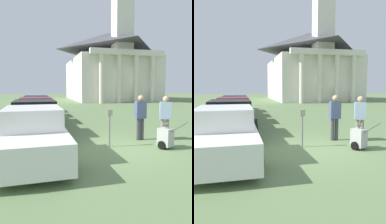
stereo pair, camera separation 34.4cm
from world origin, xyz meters
TOP-DOWN VIEW (x-y plane):
  - ground_plane at (0.00, 0.00)m, footprint 120.00×120.00m
  - parked_car_white at (-2.74, -0.26)m, footprint 1.97×4.83m
  - parked_car_black at (-2.74, 2.94)m, footprint 2.13×4.99m
  - parked_car_maroon at (-2.74, 6.30)m, footprint 2.15×5.23m
  - parked_car_navy at (-2.74, 9.05)m, footprint 1.99×5.14m
  - parked_car_sage at (-2.74, 12.04)m, footprint 2.04×5.33m
  - parking_meter at (-0.22, 0.14)m, footprint 0.18×0.09m
  - person_worker at (1.26, 0.82)m, footprint 0.43×0.24m
  - person_supervisor at (2.16, 0.52)m, footprint 0.47×0.37m
  - equipment_cart at (1.55, -0.52)m, footprint 0.59×0.98m
  - church at (8.66, 27.82)m, footprint 12.08×16.94m

SIDE VIEW (x-z plane):
  - ground_plane at x=0.00m, z-range 0.00..0.00m
  - equipment_cart at x=1.55m, z-range -0.11..0.89m
  - parked_car_white at x=-2.74m, z-range -0.06..1.42m
  - parked_car_sage at x=-2.74m, z-range -0.05..1.41m
  - parked_car_navy at x=-2.74m, z-range -0.04..1.42m
  - parked_car_maroon at x=-2.74m, z-range -0.03..1.43m
  - parked_car_black at x=-2.74m, z-range -0.04..1.45m
  - parking_meter at x=-0.22m, z-range 0.26..1.57m
  - person_supervisor at x=2.16m, z-range 0.12..1.84m
  - person_worker at x=1.26m, z-range 0.13..1.88m
  - church at x=8.66m, z-range -5.98..17.39m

